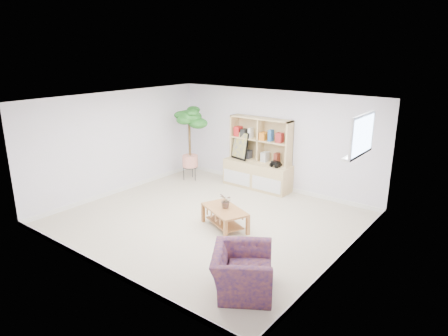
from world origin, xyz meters
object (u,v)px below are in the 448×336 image
Objects in this scene: storage_unit at (258,154)px; armchair at (242,268)px; floor_tree at (190,144)px; coffee_table at (225,218)px.

storage_unit is 1.82× the size of armchair.
floor_tree is 5.21m from armchair.
armchair is at bearing -59.57° from storage_unit.
floor_tree is at bearing 167.90° from coffee_table.
floor_tree is at bearing 18.07° from armchair.
storage_unit is 1.77× the size of coffee_table.
armchair is (3.99, -3.29, -0.60)m from floor_tree.
coffee_table is (0.79, -2.35, -0.67)m from storage_unit.
storage_unit is 2.57m from coffee_table.
armchair is at bearing -22.08° from coffee_table.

